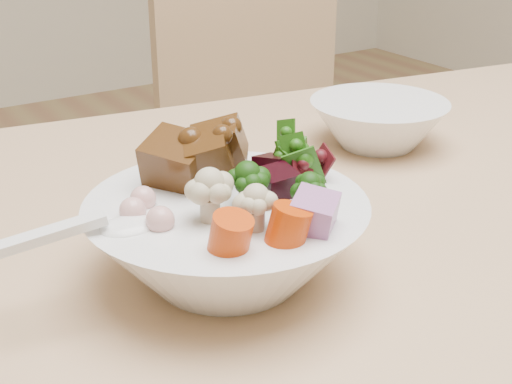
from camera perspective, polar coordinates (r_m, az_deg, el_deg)
chair_far at (r=1.41m, az=1.62°, el=0.95°), size 0.42×0.42×0.86m
food_bowl at (r=0.56m, az=-2.28°, el=-3.29°), size 0.22×0.22×0.12m
soup_spoon at (r=0.51m, az=-11.79°, el=-3.03°), size 0.12×0.05×0.02m
side_bowl at (r=0.85m, az=9.75°, el=5.44°), size 0.16×0.16×0.05m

